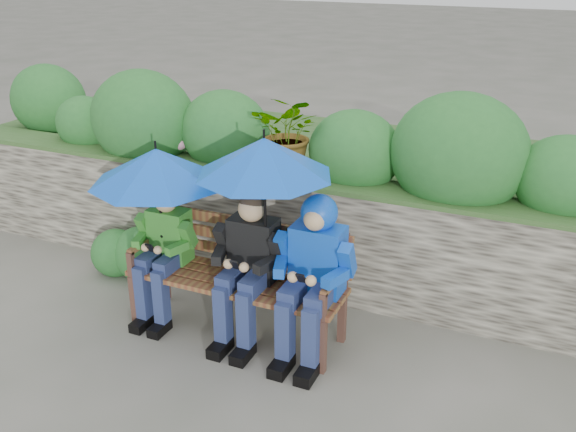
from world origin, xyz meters
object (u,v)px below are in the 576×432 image
at_px(boy_right, 313,266).
at_px(umbrella_left, 157,166).
at_px(boy_left, 164,247).
at_px(boy_middle, 248,261).
at_px(umbrella_right, 264,157).
at_px(park_bench, 240,270).

bearing_deg(boy_right, umbrella_left, 179.14).
relative_size(boy_left, boy_middle, 0.94).
relative_size(umbrella_left, umbrella_right, 1.06).
bearing_deg(park_bench, boy_left, -173.08).
xyz_separation_m(umbrella_left, umbrella_right, (0.90, -0.01, 0.19)).
relative_size(boy_right, umbrella_right, 1.24).
bearing_deg(park_bench, boy_middle, -36.11).
bearing_deg(umbrella_left, park_bench, 4.95).
xyz_separation_m(boy_middle, boy_right, (0.52, 0.01, 0.07)).
height_order(boy_right, umbrella_right, umbrella_right).
bearing_deg(boy_left, boy_right, 0.07).
bearing_deg(umbrella_right, boy_middle, -171.12).
bearing_deg(umbrella_right, boy_right, -1.93).
distance_m(park_bench, boy_right, 0.67).
distance_m(boy_left, umbrella_left, 0.66).
distance_m(boy_right, umbrella_left, 1.40).
xyz_separation_m(boy_left, umbrella_right, (0.89, 0.01, 0.85)).
bearing_deg(park_bench, boy_right, -6.78).
bearing_deg(umbrella_right, umbrella_left, 179.58).
bearing_deg(umbrella_left, umbrella_right, -0.42).
distance_m(boy_middle, umbrella_right, 0.83).
xyz_separation_m(boy_middle, umbrella_right, (0.14, 0.02, 0.82)).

